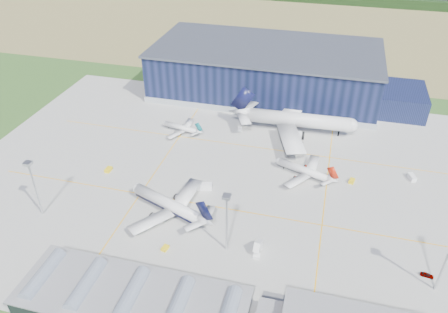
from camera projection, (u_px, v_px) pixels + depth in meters
ground at (221, 191)px, 172.06m from camera, size 600.00×600.00×0.00m
apron at (227, 176)px, 180.10m from camera, size 220.00×160.00×0.08m
farmland at (293, 27)px, 349.25m from camera, size 600.00×220.00×0.01m
hangar at (271, 73)px, 241.39m from camera, size 145.00×62.00×26.10m
glass_concourse at (144, 304)px, 123.07m from camera, size 78.00×23.00×8.60m
light_mast_west at (33, 180)px, 152.14m from camera, size 2.60×2.60×23.00m
light_mast_center at (227, 214)px, 137.24m from camera, size 2.60×2.60×23.00m
airliner_navy at (167, 199)px, 158.01m from camera, size 49.45×48.97×12.58m
airliner_red at (304, 167)px, 177.78m from camera, size 35.97×35.60×9.22m
airliner_widebody at (299, 113)px, 204.95m from camera, size 63.82×62.53×20.11m
airliner_regional at (181, 125)px, 208.33m from camera, size 26.60×26.22×7.33m
gse_tug_a at (108, 170)px, 182.81m from camera, size 2.20×3.54×1.46m
gse_tug_b at (165, 248)px, 145.31m from camera, size 2.34×3.03×1.17m
gse_van_a at (205, 186)px, 172.30m from camera, size 6.33×4.09×2.55m
gse_cart_a at (240, 129)px, 211.23m from camera, size 2.43×3.18×1.24m
gse_van_b at (412, 177)px, 177.77m from camera, size 3.43×4.93×2.06m
gse_tug_c at (352, 181)px, 176.24m from camera, size 2.65×3.52×1.38m
gse_cart_b at (322, 125)px, 214.20m from camera, size 3.65×2.82×1.41m
gse_van_c at (313, 305)px, 125.91m from camera, size 5.09×3.77×2.21m
airstair at (258, 248)px, 143.85m from camera, size 2.55×5.43×3.37m
car_a at (427, 275)px, 135.62m from camera, size 4.17×2.20×1.35m
car_b at (156, 278)px, 134.75m from camera, size 3.67×2.01×1.15m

